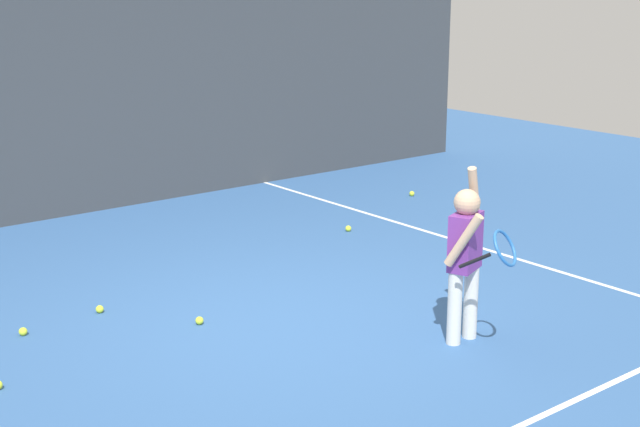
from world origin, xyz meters
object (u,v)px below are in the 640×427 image
Objects in this scene: tennis_ball_0 at (199,321)px; tennis_ball_2 at (348,228)px; tennis_player at (467,252)px; tennis_ball_5 at (412,194)px; tennis_ball_3 at (23,332)px; tennis_ball_1 at (100,309)px.

tennis_ball_2 is at bearing 26.18° from tennis_ball_0.
tennis_player reaches higher than tennis_ball_5.
tennis_ball_0 is at bearing 111.11° from tennis_player.
tennis_ball_3 is 5.80m from tennis_ball_5.
tennis_player reaches higher than tennis_ball_0.
tennis_ball_0 is 1.00× the size of tennis_ball_5.
tennis_ball_5 is at bearing 29.67° from tennis_player.
tennis_player is 20.46× the size of tennis_ball_0.
tennis_ball_0 is at bearing -153.82° from tennis_ball_2.
tennis_ball_3 is at bearing -165.88° from tennis_ball_5.
tennis_ball_3 is 1.00× the size of tennis_ball_5.
tennis_ball_2 is at bearing -156.37° from tennis_ball_5.
tennis_ball_1 is (-1.93, 2.31, -0.69)m from tennis_player.
tennis_ball_5 is (3.00, 3.65, -0.69)m from tennis_player.
tennis_ball_0 is at bearing -28.87° from tennis_ball_3.
tennis_ball_2 and tennis_ball_3 have the same top height.
tennis_ball_5 is at bearing 25.21° from tennis_ball_0.
tennis_ball_2 is 1.00× the size of tennis_ball_5.
tennis_ball_1 is 0.69m from tennis_ball_3.
tennis_ball_1 is at bearing -169.64° from tennis_ball_2.
tennis_player is 20.46× the size of tennis_ball_3.
tennis_ball_5 is (1.70, 0.74, 0.00)m from tennis_ball_2.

